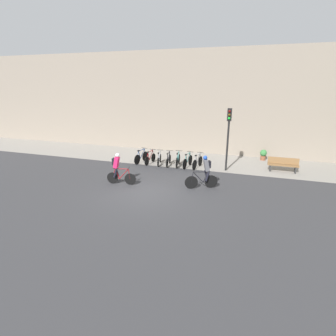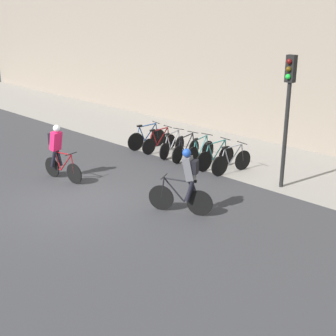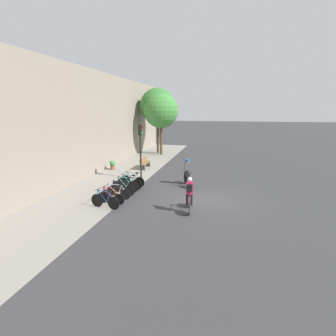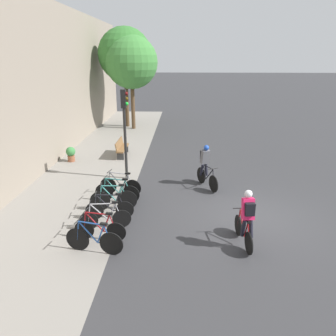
# 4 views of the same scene
# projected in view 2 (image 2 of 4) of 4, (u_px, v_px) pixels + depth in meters

# --- Properties ---
(ground) EXTENTS (200.00, 200.00, 0.00)m
(ground) POSITION_uv_depth(u_px,v_px,m) (77.00, 201.00, 13.17)
(ground) COLOR #333335
(kerb_strip) EXTENTS (44.00, 4.50, 0.01)m
(kerb_strip) POSITION_uv_depth(u_px,v_px,m) (224.00, 151.00, 17.74)
(kerb_strip) COLOR gray
(kerb_strip) RESTS_ON ground
(building_facade) EXTENTS (44.00, 0.60, 7.85)m
(building_facade) POSITION_uv_depth(u_px,v_px,m) (268.00, 41.00, 18.18)
(building_facade) COLOR gray
(building_facade) RESTS_ON ground
(cyclist_pink) EXTENTS (1.66, 0.50, 1.76)m
(cyclist_pink) POSITION_uv_depth(u_px,v_px,m) (58.00, 150.00, 14.56)
(cyclist_pink) COLOR black
(cyclist_pink) RESTS_ON ground
(cyclist_grey) EXTENTS (1.62, 0.79, 1.79)m
(cyclist_grey) POSITION_uv_depth(u_px,v_px,m) (187.00, 180.00, 12.07)
(cyclist_grey) COLOR black
(cyclist_grey) RESTS_ON ground
(parked_bike_0) EXTENTS (0.47, 1.68, 0.98)m
(parked_bike_0) POSITION_uv_depth(u_px,v_px,m) (147.00, 138.00, 17.92)
(parked_bike_0) COLOR black
(parked_bike_0) RESTS_ON ground
(parked_bike_1) EXTENTS (0.46, 1.59, 0.94)m
(parked_bike_1) POSITION_uv_depth(u_px,v_px,m) (159.00, 142.00, 17.49)
(parked_bike_1) COLOR black
(parked_bike_1) RESTS_ON ground
(parked_bike_2) EXTENTS (0.50, 1.62, 0.94)m
(parked_bike_2) POSITION_uv_depth(u_px,v_px,m) (172.00, 146.00, 17.04)
(parked_bike_2) COLOR black
(parked_bike_2) RESTS_ON ground
(parked_bike_3) EXTENTS (0.46, 1.62, 0.94)m
(parked_bike_3) POSITION_uv_depth(u_px,v_px,m) (186.00, 149.00, 16.60)
(parked_bike_3) COLOR black
(parked_bike_3) RESTS_ON ground
(parked_bike_4) EXTENTS (0.46, 1.66, 0.99)m
(parked_bike_4) POSITION_uv_depth(u_px,v_px,m) (200.00, 152.00, 16.15)
(parked_bike_4) COLOR black
(parked_bike_4) RESTS_ON ground
(parked_bike_5) EXTENTS (0.46, 1.71, 0.98)m
(parked_bike_5) POSITION_uv_depth(u_px,v_px,m) (215.00, 157.00, 15.71)
(parked_bike_5) COLOR black
(parked_bike_5) RESTS_ON ground
(parked_bike_6) EXTENTS (0.48, 1.67, 0.97)m
(parked_bike_6) POSITION_uv_depth(u_px,v_px,m) (231.00, 161.00, 15.26)
(parked_bike_6) COLOR black
(parked_bike_6) RESTS_ON ground
(traffic_light_pole) EXTENTS (0.26, 0.30, 3.92)m
(traffic_light_pole) POSITION_uv_depth(u_px,v_px,m) (288.00, 99.00, 13.33)
(traffic_light_pole) COLOR black
(traffic_light_pole) RESTS_ON ground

